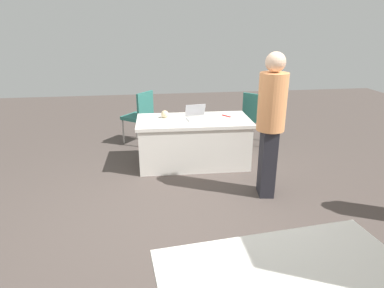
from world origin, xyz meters
name	(u,v)px	position (x,y,z in m)	size (l,w,h in m)	color
ground_plane	(178,221)	(0.00, 0.00, 0.00)	(14.40, 14.40, 0.00)	#4C423D
table_foreground	(193,142)	(-0.40, -1.60, 0.36)	(1.74, 0.91, 0.73)	silver
chair_near_front	(256,115)	(-1.66, -2.39, 0.54)	(0.62, 0.62, 0.94)	#9E9993
chair_tucked_left	(140,114)	(0.41, -2.70, 0.55)	(0.62, 0.62, 0.96)	#9E9993
person_organiser	(271,119)	(-1.19, -0.48, 1.01)	(0.39, 0.39, 1.80)	#26262D
laptop_silver	(197,116)	(-0.46, -1.63, 0.77)	(0.35, 0.33, 0.21)	silver
yarn_ball	(165,114)	(0.02, -1.75, 0.78)	(0.11, 0.11, 0.11)	beige
scissors_red	(226,116)	(-0.94, -1.71, 0.73)	(0.18, 0.04, 0.01)	red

